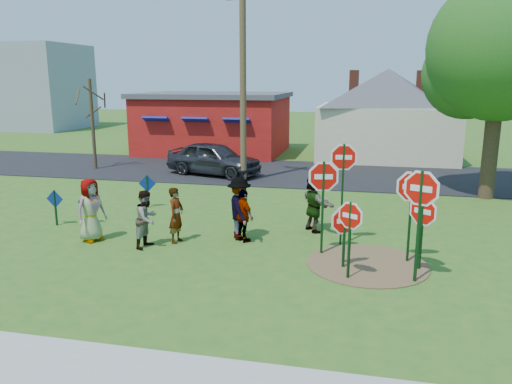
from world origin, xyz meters
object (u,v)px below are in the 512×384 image
at_px(leafy_tree, 504,57).
at_px(stop_sign_b, 343,168).
at_px(person_b, 176,215).
at_px(utility_pole, 243,75).
at_px(stop_sign_a, 350,223).
at_px(stop_sign_d, 412,194).
at_px(suv, 214,158).
at_px(person_a, 91,210).
at_px(stop_sign_c, 421,201).

bearing_deg(leafy_tree, stop_sign_b, -127.90).
height_order(person_b, utility_pole, utility_pole).
bearing_deg(stop_sign_a, stop_sign_d, 75.49).
distance_m(stop_sign_a, suv, 14.13).
xyz_separation_m(stop_sign_b, person_a, (-7.39, -1.21, -1.35)).
bearing_deg(person_a, stop_sign_a, -73.78).
distance_m(person_b, leafy_tree, 14.14).
bearing_deg(utility_pole, stop_sign_d, -53.90).
xyz_separation_m(stop_sign_c, person_b, (-6.74, 1.64, -1.19)).
relative_size(stop_sign_b, person_a, 1.64).
relative_size(stop_sign_c, person_a, 1.51).
bearing_deg(stop_sign_a, suv, 150.88).
xyz_separation_m(stop_sign_a, stop_sign_c, (1.59, 0.13, 0.60)).
distance_m(stop_sign_b, utility_pole, 10.05).
relative_size(stop_sign_a, stop_sign_d, 0.79).
relative_size(stop_sign_b, person_b, 1.88).
distance_m(stop_sign_a, leafy_tree, 12.02).
bearing_deg(stop_sign_b, leafy_tree, 44.42).
height_order(stop_sign_b, suv, stop_sign_b).
xyz_separation_m(stop_sign_c, utility_pole, (-6.90, 10.74, 2.93)).
bearing_deg(leafy_tree, person_a, -146.90).
bearing_deg(leafy_tree, stop_sign_a, -118.59).
xyz_separation_m(stop_sign_d, suv, (-8.69, 10.64, -1.00)).
bearing_deg(leafy_tree, person_b, -142.40).
height_order(stop_sign_a, stop_sign_c, stop_sign_c).
relative_size(stop_sign_b, stop_sign_c, 1.09).
bearing_deg(person_b, utility_pole, 8.64).
xyz_separation_m(suv, utility_pole, (1.87, -1.29, 4.09)).
xyz_separation_m(person_a, suv, (0.54, 10.82, -0.09)).
relative_size(stop_sign_c, utility_pole, 0.31).
distance_m(person_b, utility_pole, 9.99).
height_order(stop_sign_d, leafy_tree, leafy_tree).
height_order(stop_sign_b, utility_pole, utility_pole).
bearing_deg(stop_sign_a, person_a, -159.57).
distance_m(stop_sign_b, person_b, 5.11).
distance_m(stop_sign_d, leafy_tree, 9.96).
height_order(stop_sign_a, stop_sign_b, stop_sign_b).
bearing_deg(stop_sign_b, utility_pole, 113.29).
distance_m(stop_sign_a, stop_sign_b, 2.72).
relative_size(stop_sign_c, leafy_tree, 0.33).
xyz_separation_m(stop_sign_c, stop_sign_d, (-0.08, 1.39, -0.16)).
bearing_deg(stop_sign_d, person_b, 174.57).
xyz_separation_m(person_a, leafy_tree, (13.09, 8.53, 4.68)).
bearing_deg(stop_sign_b, person_a, -178.39).
distance_m(stop_sign_b, suv, 11.89).
xyz_separation_m(stop_sign_d, leafy_tree, (3.87, 8.36, 3.77)).
bearing_deg(suv, person_b, -152.61).
distance_m(person_b, suv, 10.59).
height_order(stop_sign_c, person_b, stop_sign_c).
relative_size(stop_sign_d, person_a, 1.36).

